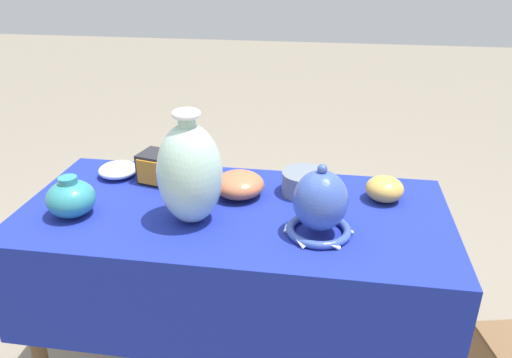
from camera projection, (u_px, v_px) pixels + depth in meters
display_table at (233, 239)px, 1.47m from camera, size 1.24×0.58×0.73m
vase_tall_bulbous at (190, 173)px, 1.33m from camera, size 0.18×0.18×0.32m
vase_dome_bell at (320, 205)px, 1.30m from camera, size 0.19×0.18×0.20m
mosaic_tile_box at (164, 168)px, 1.60m from camera, size 0.18×0.13×0.10m
bowl_shallow_terracotta at (239, 185)px, 1.52m from camera, size 0.15×0.15×0.08m
jar_round_teal at (71, 198)px, 1.40m from camera, size 0.14×0.14×0.12m
bowl_shallow_ochre at (385, 189)px, 1.49m from camera, size 0.11×0.11×0.08m
bowl_shallow_porcelain at (118, 170)px, 1.65m from camera, size 0.13×0.13×0.05m
pot_squat_slate at (305, 183)px, 1.53m from camera, size 0.14×0.14×0.07m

